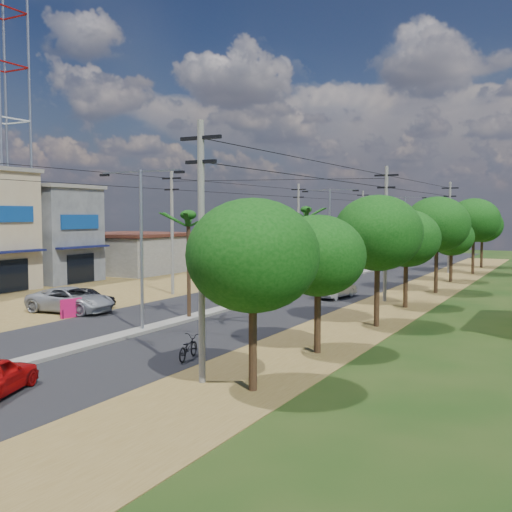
{
  "coord_description": "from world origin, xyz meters",
  "views": [
    {
      "loc": [
        18.82,
        -23.0,
        5.83
      ],
      "look_at": [
        -0.47,
        12.64,
        3.0
      ],
      "focal_mm": 42.0,
      "sensor_mm": 36.0,
      "label": 1
    }
  ],
  "objects": [
    {
      "name": "utility_pole_w_b",
      "position": [
        -7.0,
        12.0,
        4.76
      ],
      "size": [
        1.6,
        0.24,
        9.0
      ],
      "color": "#605E56",
      "rests_on": "ground"
    },
    {
      "name": "tree_east_f",
      "position": [
        9.2,
        30.0,
        3.89
      ],
      "size": [
        3.8,
        3.8,
        5.52
      ],
      "color": "black",
      "rests_on": "ground"
    },
    {
      "name": "median",
      "position": [
        0.0,
        18.0,
        0.09
      ],
      "size": [
        1.0,
        90.0,
        0.18
      ],
      "primitive_type": "cube",
      "color": "#605E56",
      "rests_on": "ground"
    },
    {
      "name": "car_silver_mid",
      "position": [
        4.09,
        15.87,
        0.64
      ],
      "size": [
        1.82,
        4.03,
        1.28
      ],
      "primitive_type": "imported",
      "rotation": [
        0.0,
        0.0,
        3.02
      ],
      "color": "#929599",
      "rests_on": "ground"
    },
    {
      "name": "road",
      "position": [
        0.0,
        15.0,
        0.02
      ],
      "size": [
        12.0,
        110.0,
        0.04
      ],
      "primitive_type": "cube",
      "color": "black",
      "rests_on": "ground"
    },
    {
      "name": "shophouse_grey",
      "position": [
        -21.98,
        14.0,
        4.16
      ],
      "size": [
        9.0,
        6.4,
        8.3
      ],
      "color": "#46494D",
      "rests_on": "ground"
    },
    {
      "name": "utility_pole_w_d",
      "position": [
        -7.0,
        55.0,
        4.76
      ],
      "size": [
        1.6,
        0.24,
        9.0
      ],
      "color": "#605E56",
      "rests_on": "ground"
    },
    {
      "name": "telecom_tower",
      "position": [
        -27.0,
        14.0,
        19.12
      ],
      "size": [
        3.8,
        3.8,
        43.0
      ],
      "color": "gray",
      "rests_on": "ground"
    },
    {
      "name": "tree_east_d",
      "position": [
        9.4,
        14.0,
        4.34
      ],
      "size": [
        4.2,
        4.2,
        6.13
      ],
      "color": "black",
      "rests_on": "ground"
    },
    {
      "name": "ground",
      "position": [
        0.0,
        0.0,
        0.0
      ],
      "size": [
        160.0,
        160.0,
        0.0
      ],
      "primitive_type": "plane",
      "color": "black",
      "rests_on": "ground"
    },
    {
      "name": "car_parked_silver",
      "position": [
        -7.5,
        2.64,
        0.74
      ],
      "size": [
        5.56,
        3.01,
        1.48
      ],
      "primitive_type": "imported",
      "rotation": [
        0.0,
        0.0,
        1.68
      ],
      "color": "#929599",
      "rests_on": "ground"
    },
    {
      "name": "tree_east_c",
      "position": [
        9.7,
        7.0,
        4.86
      ],
      "size": [
        4.6,
        4.6,
        6.83
      ],
      "color": "black",
      "rests_on": "ground"
    },
    {
      "name": "utility_pole_e_a",
      "position": [
        7.5,
        -6.0,
        4.76
      ],
      "size": [
        1.6,
        0.24,
        9.0
      ],
      "color": "#605E56",
      "rests_on": "ground"
    },
    {
      "name": "moto_rider_west_a",
      "position": [
        -1.2,
        13.59,
        0.44
      ],
      "size": [
        0.76,
        1.72,
        0.87
      ],
      "primitive_type": "imported",
      "rotation": [
        0.0,
        0.0,
        0.11
      ],
      "color": "black",
      "rests_on": "ground"
    },
    {
      "name": "moto_rider_west_b",
      "position": [
        -1.81,
        28.8,
        0.55
      ],
      "size": [
        0.67,
        1.86,
        1.09
      ],
      "primitive_type": "imported",
      "rotation": [
        0.0,
        0.0,
        -0.09
      ],
      "color": "black",
      "rests_on": "ground"
    },
    {
      "name": "streetlight_far",
      "position": [
        0.0,
        50.0,
        4.79
      ],
      "size": [
        5.1,
        0.18,
        8.0
      ],
      "color": "gray",
      "rests_on": "ground"
    },
    {
      "name": "streetlight_mid",
      "position": [
        0.0,
        25.0,
        4.79
      ],
      "size": [
        5.1,
        0.18,
        8.0
      ],
      "color": "gray",
      "rests_on": "ground"
    },
    {
      "name": "tree_east_e",
      "position": [
        9.6,
        22.0,
        5.09
      ],
      "size": [
        4.8,
        4.8,
        7.14
      ],
      "color": "black",
      "rests_on": "ground"
    },
    {
      "name": "tree_east_h",
      "position": [
        9.5,
        46.0,
        4.64
      ],
      "size": [
        4.4,
        4.4,
        6.52
      ],
      "color": "black",
      "rests_on": "ground"
    },
    {
      "name": "utility_pole_w_c",
      "position": [
        -7.0,
        34.0,
        4.76
      ],
      "size": [
        1.6,
        0.24,
        9.0
      ],
      "color": "#605E56",
      "rests_on": "ground"
    },
    {
      "name": "moto_rider_east",
      "position": [
        5.2,
        -3.56,
        0.47
      ],
      "size": [
        1.02,
        1.9,
        0.95
      ],
      "primitive_type": "imported",
      "rotation": [
        0.0,
        0.0,
        3.37
      ],
      "color": "black",
      "rests_on": "ground"
    },
    {
      "name": "tree_east_b",
      "position": [
        9.3,
        0.0,
        4.11
      ],
      "size": [
        4.0,
        4.0,
        5.83
      ],
      "color": "black",
      "rests_on": "ground"
    },
    {
      "name": "low_shed",
      "position": [
        -21.0,
        24.0,
        1.97
      ],
      "size": [
        10.4,
        10.4,
        3.95
      ],
      "color": "#605E56",
      "rests_on": "ground"
    },
    {
      "name": "tree_east_g",
      "position": [
        9.8,
        38.0,
        5.24
      ],
      "size": [
        5.0,
        5.0,
        7.38
      ],
      "color": "black",
      "rests_on": "ground"
    },
    {
      "name": "utility_pole_e_b",
      "position": [
        7.5,
        16.0,
        4.76
      ],
      "size": [
        1.6,
        0.24,
        9.0
      ],
      "color": "#605E56",
      "rests_on": "ground"
    },
    {
      "name": "dirt_shoulder_east",
      "position": [
        8.5,
        15.0,
        0.01
      ],
      "size": [
        5.0,
        90.0,
        0.03
      ],
      "primitive_type": "cube",
      "color": "brown",
      "rests_on": "ground"
    },
    {
      "name": "tree_east_a",
      "position": [
        9.5,
        -6.0,
        4.49
      ],
      "size": [
        4.4,
        4.4,
        6.37
      ],
      "color": "black",
      "rests_on": "ground"
    },
    {
      "name": "streetlight_near",
      "position": [
        0.0,
        0.0,
        4.79
      ],
      "size": [
        5.1,
        0.18,
        8.0
      ],
      "color": "gray",
      "rests_on": "ground"
    },
    {
      "name": "palm_median_far",
      "position": [
        0.0,
        36.0,
        5.26
      ],
      "size": [
        2.0,
        2.0,
        5.85
      ],
      "color": "black",
      "rests_on": "ground"
    },
    {
      "name": "car_white_far",
      "position": [
        -1.5,
        31.7,
        0.82
      ],
      "size": [
        3.58,
        6.07,
        1.65
      ],
      "primitive_type": "imported",
      "rotation": [
        0.0,
        0.0,
        0.24
      ],
      "color": "silver",
      "rests_on": "ground"
    },
    {
      "name": "utility_pole_e_c",
      "position": [
        7.5,
        38.0,
        4.76
      ],
      "size": [
        1.6,
        0.24,
        9.0
      ],
      "color": "#605E56",
      "rests_on": "ground"
    },
    {
      "name": "car_parked_dark",
      "position": [
        -8.09,
        4.44,
        0.64
      ],
      "size": [
        3.94,
        2.14,
        1.27
      ],
      "primitive_type": "imported",
      "rotation": [
        0.0,
        0.0,
        1.75
      ],
      "color": "black",
      "rests_on": "ground"
    },
    {
      "name": "palm_median_near",
      "position": [
        0.0,
        4.0,
        5.54
      ],
      "size": [
        2.0,
        2.0,
        6.15
      ],
      "color": "black",
      "rests_on": "ground"
    },
    {
      "name": "roadside_sign",
      "position": [
        -6.16,
        1.33,
        0.55
      ],
      "size": [
        0.38,
        1.31,
        1.1
      ],
      "rotation": [
        0.0,
        0.0,
        -0.22
      ],
      "color": "#BC114E",
      "rests_on": "ground"
    },
    {
      "name": "palm_median_mid",
      "position": [
        0.0,
        20.0,
        5.9
      ],
      "size": [
        2.0,
        2.0,
        6.55
      ],
      "color": "black",
      "rests_on": "ground"
    },
    {
      "name": "dirt_lot_west",
      "position": [
        -15.0,
        8.0,
        0.02
      ],
      "size": [
        18.0,
        46.0,
        0.04
      ],
      "primitive_type": "cube",
      "color": "brown",
      "rests_on": "ground"
    }
  ]
}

